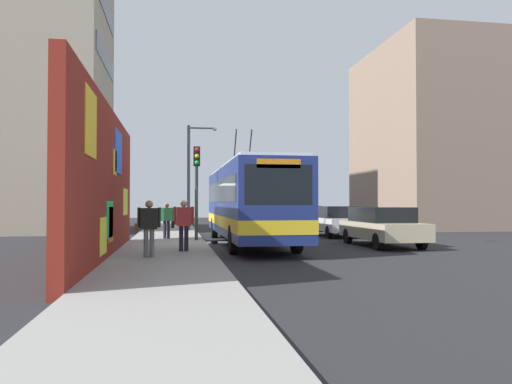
# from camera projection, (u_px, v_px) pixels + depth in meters

# --- Properties ---
(ground_plane) EXTENTS (80.00, 80.00, 0.00)m
(ground_plane) POSITION_uv_depth(u_px,v_px,m) (207.00, 246.00, 20.09)
(ground_plane) COLOR #232326
(sidewalk_slab) EXTENTS (48.00, 3.20, 0.15)m
(sidewalk_slab) POSITION_uv_depth(u_px,v_px,m) (166.00, 245.00, 19.83)
(sidewalk_slab) COLOR gray
(sidewalk_slab) RESTS_ON ground_plane
(graffiti_wall) EXTENTS (13.01, 0.32, 4.65)m
(graffiti_wall) POSITION_uv_depth(u_px,v_px,m) (106.00, 184.00, 15.16)
(graffiti_wall) COLOR maroon
(graffiti_wall) RESTS_ON ground_plane
(building_far_left) EXTENTS (8.99, 7.22, 19.18)m
(building_far_left) POSITION_uv_depth(u_px,v_px,m) (45.00, 76.00, 30.64)
(building_far_left) COLOR #9E937F
(building_far_left) RESTS_ON ground_plane
(building_far_right) EXTENTS (11.57, 8.15, 12.86)m
(building_far_right) POSITION_uv_depth(u_px,v_px,m) (430.00, 138.00, 36.03)
(building_far_right) COLOR gray
(building_far_right) RESTS_ON ground_plane
(city_bus) EXTENTS (12.65, 2.49, 5.08)m
(city_bus) POSITION_uv_depth(u_px,v_px,m) (248.00, 201.00, 21.13)
(city_bus) COLOR navy
(city_bus) RESTS_ON ground_plane
(parked_car_champagne) EXTENTS (4.93, 1.94, 1.58)m
(parked_car_champagne) POSITION_uv_depth(u_px,v_px,m) (382.00, 225.00, 20.15)
(parked_car_champagne) COLOR #C6B793
(parked_car_champagne) RESTS_ON ground_plane
(parked_car_white) EXTENTS (4.33, 1.79, 1.58)m
(parked_car_white) POSITION_uv_depth(u_px,v_px,m) (335.00, 221.00, 25.99)
(parked_car_white) COLOR white
(parked_car_white) RESTS_ON ground_plane
(parked_car_red) EXTENTS (4.44, 1.85, 1.58)m
(parked_car_red) POSITION_uv_depth(u_px,v_px,m) (304.00, 217.00, 32.14)
(parked_car_red) COLOR #B21E19
(parked_car_red) RESTS_ON ground_plane
(pedestrian_near_wall) EXTENTS (0.22, 0.75, 1.67)m
(pedestrian_near_wall) POSITION_uv_depth(u_px,v_px,m) (149.00, 224.00, 14.61)
(pedestrian_near_wall) COLOR #595960
(pedestrian_near_wall) RESTS_ON sidewalk_slab
(pedestrian_at_curb) EXTENTS (0.23, 0.75, 1.69)m
(pedestrian_at_curb) POSITION_uv_depth(u_px,v_px,m) (184.00, 221.00, 16.51)
(pedestrian_at_curb) COLOR #1E1E2D
(pedestrian_at_curb) RESTS_ON sidewalk_slab
(pedestrian_midblock) EXTENTS (0.22, 0.65, 1.59)m
(pedestrian_midblock) POSITION_uv_depth(u_px,v_px,m) (167.00, 218.00, 22.46)
(pedestrian_midblock) COLOR #1E1E2D
(pedestrian_midblock) RESTS_ON sidewalk_slab
(traffic_light) EXTENTS (0.49, 0.28, 4.05)m
(traffic_light) POSITION_uv_depth(u_px,v_px,m) (197.00, 177.00, 21.43)
(traffic_light) COLOR #2D382D
(traffic_light) RESTS_ON sidewalk_slab
(street_lamp) EXTENTS (0.44, 1.81, 6.28)m
(street_lamp) POSITION_uv_depth(u_px,v_px,m) (192.00, 169.00, 29.95)
(street_lamp) COLOR #4C4C51
(street_lamp) RESTS_ON sidewalk_slab
(curbside_puddle) EXTENTS (1.66, 1.66, 0.00)m
(curbside_puddle) POSITION_uv_depth(u_px,v_px,m) (218.00, 243.00, 21.91)
(curbside_puddle) COLOR black
(curbside_puddle) RESTS_ON ground_plane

